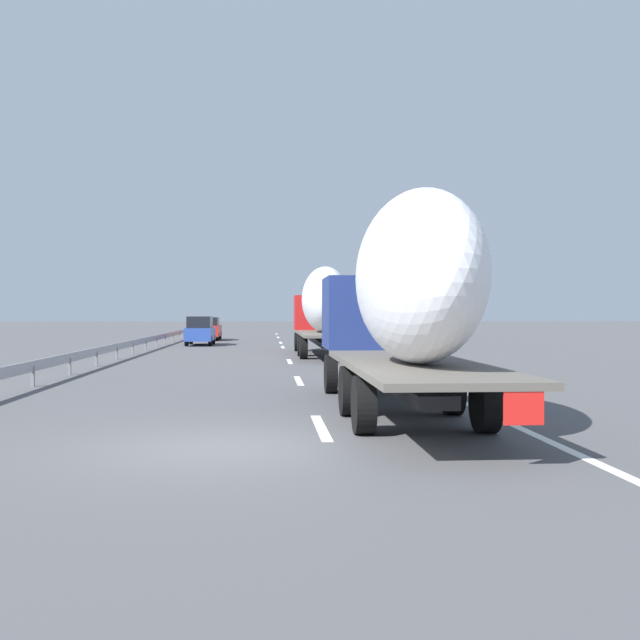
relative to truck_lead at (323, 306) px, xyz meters
name	(u,v)px	position (x,y,z in m)	size (l,w,h in m)	color
ground_plane	(255,344)	(14.81, 3.60, -2.48)	(260.00, 260.00, 0.00)	#4C4C4F
lane_stripe_0	(321,427)	(-23.19, 1.80, -2.48)	(3.20, 0.20, 0.01)	white
lane_stripe_1	(299,381)	(-13.55, 1.80, -2.48)	(3.20, 0.20, 0.01)	white
lane_stripe_2	(290,361)	(-4.23, 1.80, -2.48)	(3.20, 0.20, 0.01)	white
lane_stripe_3	(283,347)	(9.43, 1.80, -2.48)	(3.20, 0.20, 0.01)	white
lane_stripe_4	(281,343)	(16.25, 1.80, -2.48)	(3.20, 0.20, 0.01)	white
lane_stripe_5	(278,337)	(27.89, 1.80, -2.48)	(3.20, 0.20, 0.01)	white
lane_stripe_6	(277,334)	(38.11, 1.80, -2.48)	(3.20, 0.20, 0.01)	white
edge_line_right	(328,341)	(19.81, -1.90, -2.48)	(110.00, 0.20, 0.01)	white
truck_lead	(323,306)	(0.00, 0.00, 0.00)	(13.28, 2.55, 4.37)	#B21919
truck_trailing	(404,297)	(-21.97, 0.00, 0.00)	(12.36, 2.55, 4.43)	navy
car_blue_sedan	(200,331)	(12.49, 7.15, -1.53)	(4.55, 1.72, 1.90)	#28479E
car_red_compact	(209,329)	(21.42, 7.28, -1.57)	(4.65, 1.76, 1.79)	red
road_sign	(337,313)	(25.65, -3.10, -0.34)	(0.10, 0.90, 3.09)	gray
tree_0	(370,296)	(48.81, -9.12, 1.54)	(2.49, 2.49, 6.50)	#472D19
tree_1	(399,291)	(18.55, -7.16, 1.32)	(3.94, 3.94, 5.85)	#472D19
tree_2	(345,301)	(58.70, -7.26, 1.08)	(3.16, 3.16, 5.82)	#472D19
tree_3	(358,298)	(44.94, -7.21, 1.26)	(3.01, 3.01, 5.63)	#472D19
guardrail_median	(173,334)	(17.81, 9.60, -1.90)	(94.00, 0.10, 0.76)	#9EA0A5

